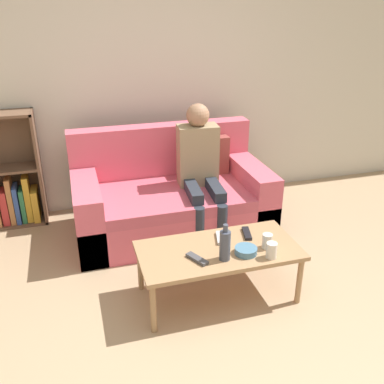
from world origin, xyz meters
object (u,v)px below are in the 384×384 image
object	(u,v)px
cup_far	(272,250)
tv_remote_0	(197,259)
bookshelf	(9,184)
person_adult	(200,162)
couch	(171,199)
tv_remote_1	(220,238)
cup_near	(267,241)
snack_bowl	(246,251)
bottle	(225,245)
tv_remote_2	(247,233)
coffee_table	(219,253)

from	to	relation	value
cup_far	tv_remote_0	distance (m)	0.49
bookshelf	person_adult	size ratio (longest dim) A/B	0.93
couch	tv_remote_1	size ratio (longest dim) A/B	9.64
person_adult	cup_near	world-z (taller)	person_adult
cup_near	snack_bowl	distance (m)	0.17
couch	bookshelf	size ratio (longest dim) A/B	1.61
cup_near	tv_remote_0	bearing A→B (deg)	-178.44
cup_far	bottle	distance (m)	0.31
couch	bookshelf	bearing A→B (deg)	160.06
tv_remote_1	snack_bowl	xyz separation A→B (m)	(0.10, -0.22, 0.01)
cup_near	tv_remote_0	xyz separation A→B (m)	(-0.50, -0.01, -0.04)
tv_remote_1	tv_remote_2	bearing A→B (deg)	16.35
snack_bowl	cup_far	bearing A→B (deg)	-32.56
tv_remote_2	bottle	distance (m)	0.38
cup_near	bottle	xyz separation A→B (m)	(-0.33, -0.05, 0.06)
snack_bowl	coffee_table	bearing A→B (deg)	144.83
bookshelf	snack_bowl	xyz separation A→B (m)	(1.63, -1.71, 0.02)
tv_remote_0	bottle	world-z (taller)	bottle
couch	tv_remote_1	distance (m)	0.99
cup_far	person_adult	bearing A→B (deg)	95.89
tv_remote_1	tv_remote_2	distance (m)	0.21
coffee_table	bottle	distance (m)	0.20
couch	person_adult	bearing A→B (deg)	-22.21
cup_far	tv_remote_0	size ratio (longest dim) A/B	0.62
coffee_table	tv_remote_0	size ratio (longest dim) A/B	6.36
cup_near	cup_far	distance (m)	0.12
cup_far	tv_remote_0	world-z (taller)	cup_far
person_adult	cup_near	distance (m)	1.10
coffee_table	tv_remote_1	world-z (taller)	tv_remote_1
coffee_table	bottle	bearing A→B (deg)	-93.12
bookshelf	person_adult	bearing A→B (deg)	-20.28
coffee_table	tv_remote_2	xyz separation A→B (m)	(0.26, 0.12, 0.05)
cup_far	tv_remote_1	xyz separation A→B (m)	(-0.24, 0.31, -0.04)
cup_near	tv_remote_0	world-z (taller)	cup_near
tv_remote_1	bottle	distance (m)	0.27
cup_near	snack_bowl	size ratio (longest dim) A/B	0.69
tv_remote_0	tv_remote_1	bearing A→B (deg)	14.90
person_adult	bottle	distance (m)	1.15
couch	cup_far	xyz separation A→B (m)	(0.36, -1.29, 0.16)
coffee_table	tv_remote_1	xyz separation A→B (m)	(0.05, 0.12, 0.05)
coffee_table	snack_bowl	world-z (taller)	snack_bowl
tv_remote_0	coffee_table	bearing A→B (deg)	0.14
tv_remote_0	tv_remote_2	size ratio (longest dim) A/B	0.98
coffee_table	cup_far	bearing A→B (deg)	-33.94
person_adult	tv_remote_0	world-z (taller)	person_adult
bookshelf	coffee_table	bearing A→B (deg)	-47.24
coffee_table	tv_remote_2	world-z (taller)	tv_remote_2
coffee_table	cup_near	bearing A→B (deg)	-14.10
tv_remote_1	coffee_table	bearing A→B (deg)	-98.85
bottle	couch	bearing A→B (deg)	92.87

